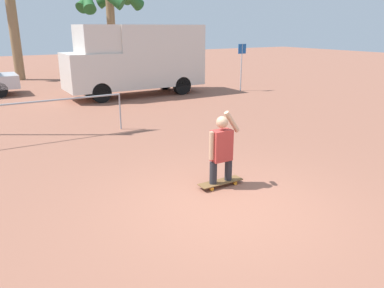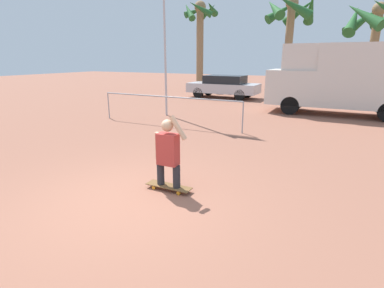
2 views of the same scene
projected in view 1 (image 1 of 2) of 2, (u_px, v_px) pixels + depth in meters
name	position (u px, v px, depth m)	size (l,w,h in m)	color
ground_plane	(226.00, 207.00, 6.33)	(80.00, 80.00, 0.00)	#935B47
skateboard	(221.00, 182.00, 7.15)	(0.90, 0.25, 0.09)	brown
person_skateboarder	(221.00, 147.00, 6.94)	(0.66, 0.22, 1.37)	#28282D
camper_van	(137.00, 58.00, 16.31)	(6.01, 2.00, 3.01)	black
street_sign	(242.00, 61.00, 17.51)	(0.44, 0.06, 2.17)	#B7B7BC
plaza_railing_segment	(11.00, 109.00, 9.48)	(5.80, 0.05, 1.08)	#99999E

